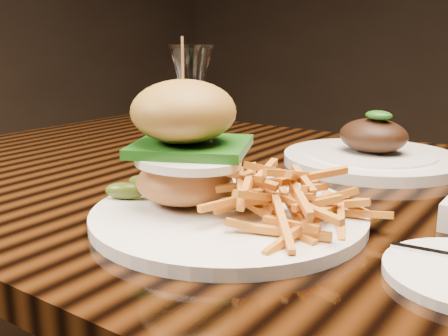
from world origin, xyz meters
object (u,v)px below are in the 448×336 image
Objects in this scene: dining_table at (326,239)px; wine_glass at (192,77)px; far_dish at (372,154)px; burger_plate at (221,176)px.

wine_glass is at bearing 177.33° from dining_table.
far_dish is at bearing 34.35° from wine_glass.
far_dish reaches higher than dining_table.
burger_plate is 1.62× the size of wine_glass.
wine_glass is (-0.27, 0.01, 0.23)m from dining_table.
far_dish is (0.05, 0.39, -0.04)m from burger_plate.
far_dish is (0.26, 0.18, -0.13)m from wine_glass.
burger_plate is at bearing -105.33° from dining_table.
wine_glass is (-0.21, 0.21, 0.10)m from burger_plate.
wine_glass is 0.34m from far_dish.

